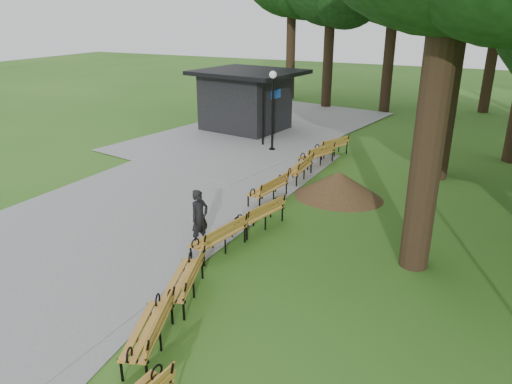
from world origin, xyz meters
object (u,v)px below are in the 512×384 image
at_px(bench_4, 259,214).
at_px(bench_5, 268,189).
at_px(kiosk, 245,100).
at_px(bench_3, 219,236).
at_px(lamp_post, 273,95).
at_px(bench_2, 183,280).
at_px(bench_7, 316,155).
at_px(person, 200,218).
at_px(bench_1, 148,330).
at_px(bench_6, 299,168).
at_px(dirt_mound, 339,185).
at_px(bench_8, 331,146).

relative_size(bench_4, bench_5, 1.00).
xyz_separation_m(kiosk, bench_3, (5.69, -12.64, -1.12)).
distance_m(lamp_post, bench_2, 12.29).
distance_m(lamp_post, bench_3, 10.09).
xyz_separation_m(kiosk, bench_7, (5.49, -4.38, -1.12)).
xyz_separation_m(person, bench_2, (1.03, -2.33, -0.34)).
bearing_deg(lamp_post, bench_1, -75.30).
bearing_deg(bench_6, bench_1, 4.31).
xyz_separation_m(person, bench_1, (1.45, -4.10, -0.34)).
xyz_separation_m(kiosk, bench_2, (6.08, -14.85, -1.12)).
bearing_deg(bench_7, bench_5, 17.17).
height_order(kiosk, lamp_post, lamp_post).
height_order(lamp_post, bench_3, lamp_post).
xyz_separation_m(kiosk, bench_4, (6.02, -10.87, -1.12)).
bearing_deg(bench_3, bench_2, 20.68).
bearing_deg(dirt_mound, bench_3, -107.99).
distance_m(kiosk, bench_1, 17.88).
xyz_separation_m(kiosk, lamp_post, (2.96, -3.14, 0.94)).
distance_m(person, bench_8, 9.66).
height_order(bench_2, bench_3, same).
bearing_deg(bench_7, bench_6, 18.60).
relative_size(person, lamp_post, 0.44).
bearing_deg(bench_1, bench_2, 172.94).
xyz_separation_m(person, dirt_mound, (2.31, 5.04, -0.33)).
bearing_deg(bench_2, dirt_mound, 151.48).
bearing_deg(kiosk, person, -58.92).
bearing_deg(bench_7, bench_2, 21.98).
bearing_deg(bench_4, bench_5, -148.55).
distance_m(bench_5, bench_6, 2.50).
height_order(person, bench_2, person).
relative_size(kiosk, bench_4, 2.62).
height_order(dirt_mound, bench_3, dirt_mound).
bearing_deg(bench_1, dirt_mound, 154.27).
relative_size(dirt_mound, bench_3, 1.33).
xyz_separation_m(person, bench_3, (0.64, -0.12, -0.34)).
bearing_deg(bench_8, person, 19.92).
relative_size(kiosk, bench_1, 2.62).
height_order(person, kiosk, kiosk).
bearing_deg(person, bench_8, 11.28).
bearing_deg(dirt_mound, person, -114.67).
distance_m(lamp_post, bench_7, 3.48).
height_order(bench_2, bench_5, same).
bearing_deg(kiosk, lamp_post, -37.55).
height_order(dirt_mound, bench_6, dirt_mound).
relative_size(bench_2, bench_5, 1.00).
relative_size(dirt_mound, bench_4, 1.33).
xyz_separation_m(bench_5, bench_6, (0.12, 2.50, 0.00)).
distance_m(bench_3, bench_8, 9.75).
relative_size(bench_1, bench_4, 1.00).
distance_m(person, bench_3, 0.73).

